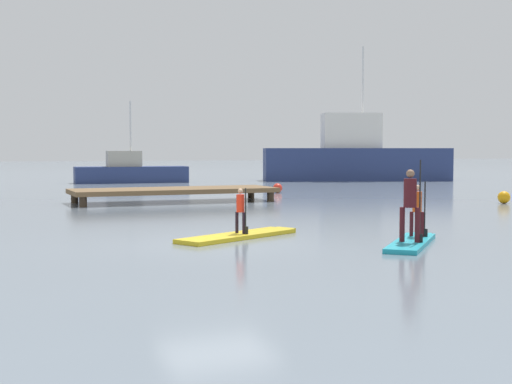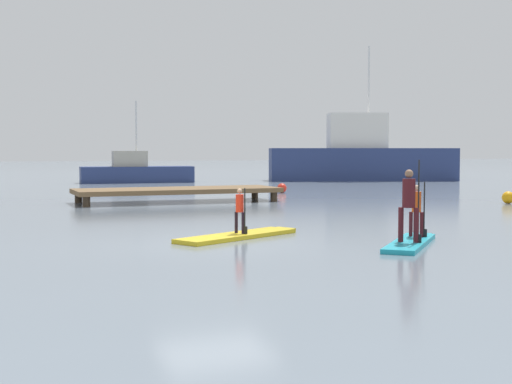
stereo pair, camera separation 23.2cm
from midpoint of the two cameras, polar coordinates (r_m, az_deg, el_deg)
The scene contains 11 objects.
ground_plane at distance 15.89m, azimuth -3.57°, elevation -4.14°, with size 240.00×240.00×0.00m, color slate.
paddleboard_near at distance 16.95m, azimuth -1.67°, elevation -3.49°, with size 3.52×2.29×0.10m.
paddler_child_solo at distance 16.89m, azimuth -1.62°, elevation -1.31°, with size 0.25×0.35×1.08m.
paddleboard_far at distance 16.02m, azimuth 11.88°, elevation -3.96°, with size 2.63×2.76×0.10m.
paddler_adult at distance 15.63m, azimuth 11.77°, elevation -0.66°, with size 0.41×0.40×1.77m.
paddler_child_front at distance 16.70m, azimuth 12.35°, elevation -1.20°, with size 0.33×0.32×1.25m.
fishing_boat_white_large at distance 49.04m, azimuth 7.77°, elevation 2.68°, with size 12.76×6.81×9.03m.
motor_boat_small_navy at distance 45.98m, azimuth -10.12°, elevation 1.59°, with size 7.16×2.39×5.16m.
floating_dock at distance 28.57m, azimuth -6.77°, elevation 0.10°, with size 8.04×2.69×0.56m.
mooring_buoy_near at distance 34.56m, azimuth 1.53°, elevation 0.31°, with size 0.46×0.46×0.46m, color red.
mooring_buoy_mid at distance 29.28m, azimuth 18.91°, elevation -0.40°, with size 0.48×0.48×0.48m, color orange.
Camera 1 is at (-5.20, -14.86, 2.07)m, focal length 50.26 mm.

